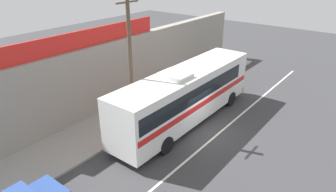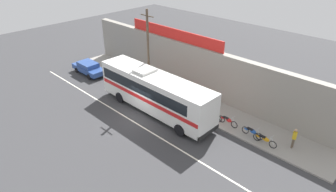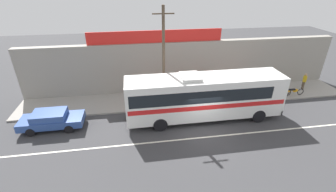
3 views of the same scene
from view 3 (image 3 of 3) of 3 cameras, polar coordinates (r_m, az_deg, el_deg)
name	(u,v)px [view 3 (image 3 of 3)]	position (r m, az deg, el deg)	size (l,w,h in m)	color
ground_plane	(204,130)	(17.78, 8.85, -8.28)	(70.00, 70.00, 0.00)	#3A3A3D
sidewalk_slab	(188,97)	(22.00, 4.98, -0.36)	(30.00, 3.60, 0.14)	gray
storefront_facade	(184,66)	(22.97, 3.97, 7.28)	(30.00, 0.70, 4.80)	gray
storefront_billboard	(156,37)	(21.70, -2.94, 14.24)	(12.17, 0.12, 1.10)	red
road_center_stripe	(208,137)	(17.17, 9.63, -9.80)	(30.00, 0.14, 0.01)	silver
intercity_bus	(204,95)	(18.18, 8.64, 0.23)	(12.04, 2.69, 3.78)	white
parked_car	(51,119)	(19.48, -26.47, -5.12)	(4.51, 1.89, 1.37)	#2D4C93
utility_pole	(164,60)	(18.44, -1.06, 8.86)	(1.60, 0.22, 8.28)	brown
motorcycle_black	(281,91)	(24.45, 25.83, 1.10)	(1.84, 0.56, 0.94)	black
motorcycle_green	(294,91)	(24.98, 28.33, 1.05)	(1.92, 0.56, 0.94)	black
motorcycle_red	(244,94)	(22.50, 18.07, 0.38)	(1.88, 0.56, 0.94)	black
motorcycle_purple	(258,93)	(23.29, 21.13, 0.79)	(1.85, 0.56, 0.94)	black
pedestrian_far_left	(304,80)	(26.57, 30.24, 3.34)	(0.30, 0.48, 1.66)	brown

